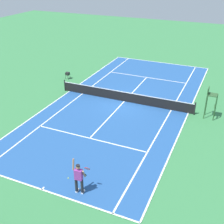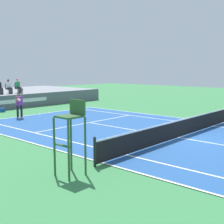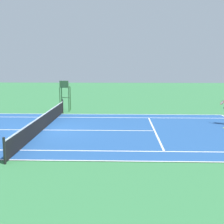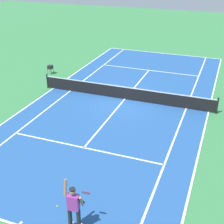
{
  "view_description": "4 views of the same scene",
  "coord_description": "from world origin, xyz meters",
  "px_view_note": "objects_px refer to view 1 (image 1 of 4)",
  "views": [
    {
      "loc": [
        -8.13,
        21.12,
        10.77
      ],
      "look_at": [
        -0.59,
        3.95,
        1.0
      ],
      "focal_mm": 46.48,
      "sensor_mm": 36.0,
      "label": 1
    },
    {
      "loc": [
        -13.32,
        -7.37,
        3.45
      ],
      "look_at": [
        -0.59,
        3.95,
        1.0
      ],
      "focal_mm": 49.03,
      "sensor_mm": 36.0,
      "label": 2
    },
    {
      "loc": [
        17.36,
        4.52,
        3.95
      ],
      "look_at": [
        -0.59,
        3.95,
        1.0
      ],
      "focal_mm": 49.79,
      "sensor_mm": 36.0,
      "label": 3
    },
    {
      "loc": [
        -6.12,
        18.53,
        8.76
      ],
      "look_at": [
        -0.59,
        3.95,
        1.0
      ],
      "focal_mm": 50.83,
      "sensor_mm": 36.0,
      "label": 4
    }
  ],
  "objects_px": {
    "ball_hopper": "(68,74)",
    "tennis_ball": "(68,178)",
    "tennis_player": "(79,178)",
    "umpire_chair": "(211,99)"
  },
  "relations": [
    {
      "from": "ball_hopper",
      "to": "tennis_ball",
      "type": "bearing_deg",
      "value": 121.51
    },
    {
      "from": "tennis_ball",
      "to": "umpire_chair",
      "type": "relative_size",
      "value": 0.03
    },
    {
      "from": "tennis_player",
      "to": "tennis_ball",
      "type": "height_order",
      "value": "tennis_player"
    },
    {
      "from": "tennis_player",
      "to": "ball_hopper",
      "type": "bearing_deg",
      "value": -56.46
    },
    {
      "from": "tennis_ball",
      "to": "umpire_chair",
      "type": "distance_m",
      "value": 12.32
    },
    {
      "from": "tennis_player",
      "to": "umpire_chair",
      "type": "distance_m",
      "value": 12.35
    },
    {
      "from": "tennis_ball",
      "to": "umpire_chair",
      "type": "bearing_deg",
      "value": -120.37
    },
    {
      "from": "tennis_player",
      "to": "ball_hopper",
      "type": "xyz_separation_m",
      "value": [
        9.31,
        -14.04,
        -0.42
      ]
    },
    {
      "from": "tennis_player",
      "to": "ball_hopper",
      "type": "distance_m",
      "value": 16.85
    },
    {
      "from": "tennis_player",
      "to": "ball_hopper",
      "type": "relative_size",
      "value": 2.98
    }
  ]
}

